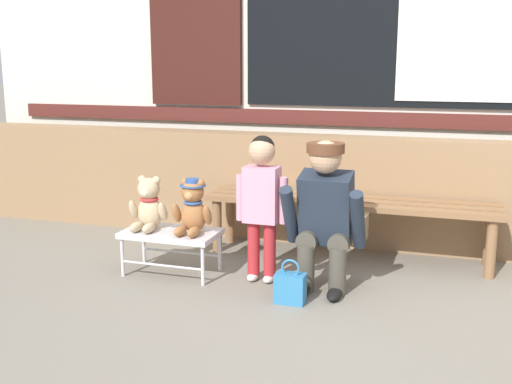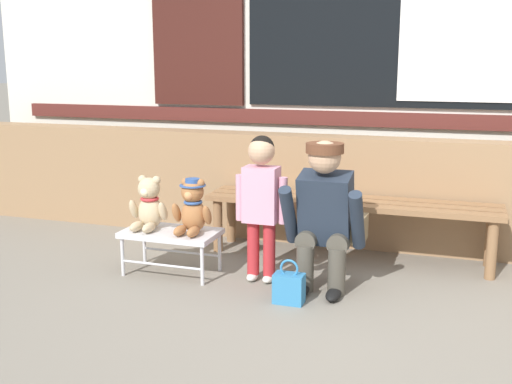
% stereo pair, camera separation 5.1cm
% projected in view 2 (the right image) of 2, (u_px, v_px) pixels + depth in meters
% --- Properties ---
extents(ground_plane, '(60.00, 60.00, 0.00)m').
position_uv_depth(ground_plane, '(345.00, 316.00, 3.51)').
color(ground_plane, gray).
extents(brick_low_wall, '(7.37, 0.25, 0.85)m').
position_uv_depth(brick_low_wall, '(381.00, 193.00, 4.74)').
color(brick_low_wall, '#997551').
rests_on(brick_low_wall, ground).
extents(shop_facade, '(7.52, 0.26, 3.73)m').
position_uv_depth(shop_facade, '(397.00, 3.00, 4.92)').
color(shop_facade, silver).
rests_on(shop_facade, ground).
extents(wooden_bench_long, '(2.10, 0.40, 0.44)m').
position_uv_depth(wooden_bench_long, '(350.00, 209.00, 4.46)').
color(wooden_bench_long, '#8E6642').
rests_on(wooden_bench_long, ground).
extents(small_display_bench, '(0.64, 0.36, 0.30)m').
position_uv_depth(small_display_bench, '(171.00, 235.00, 4.17)').
color(small_display_bench, silver).
rests_on(small_display_bench, ground).
extents(teddy_bear_plain, '(0.28, 0.26, 0.36)m').
position_uv_depth(teddy_bear_plain, '(149.00, 205.00, 4.18)').
color(teddy_bear_plain, '#CCB289').
rests_on(teddy_bear_plain, small_display_bench).
extents(teddy_bear_with_hat, '(0.28, 0.27, 0.36)m').
position_uv_depth(teddy_bear_with_hat, '(192.00, 207.00, 4.08)').
color(teddy_bear_with_hat, '#A86B3D').
rests_on(teddy_bear_with_hat, small_display_bench).
extents(child_standing, '(0.35, 0.18, 0.96)m').
position_uv_depth(child_standing, '(261.00, 193.00, 3.96)').
color(child_standing, '#B7282D').
rests_on(child_standing, ground).
extents(adult_crouching, '(0.50, 0.49, 0.95)m').
position_uv_depth(adult_crouching, '(326.00, 215.00, 3.84)').
color(adult_crouching, '#4C473D').
rests_on(adult_crouching, ground).
extents(handbag_on_ground, '(0.18, 0.11, 0.27)m').
position_uv_depth(handbag_on_ground, '(289.00, 288.00, 3.69)').
color(handbag_on_ground, teal).
rests_on(handbag_on_ground, ground).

